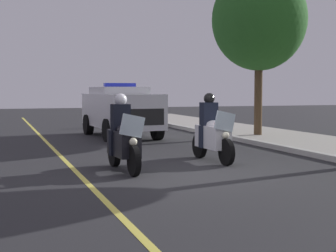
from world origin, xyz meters
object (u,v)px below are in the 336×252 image
at_px(police_motorcycle_lead_left, 123,140).
at_px(police_motorcycle_lead_right, 212,134).
at_px(police_suv, 121,109).
at_px(cyclist_background, 146,109).
at_px(tree_far_back, 259,20).

distance_m(police_motorcycle_lead_left, police_motorcycle_lead_right, 2.58).
distance_m(police_motorcycle_lead_left, police_suv, 8.16).
xyz_separation_m(police_motorcycle_lead_left, cyclist_background, (-13.34, 4.41, 0.14)).
xyz_separation_m(police_suv, tree_far_back, (1.80, 4.88, 3.33)).
distance_m(police_motorcycle_lead_right, police_suv, 7.23).
height_order(police_motorcycle_lead_left, police_motorcycle_lead_right, same).
relative_size(police_motorcycle_lead_left, police_suv, 0.43).
xyz_separation_m(cyclist_background, tree_far_back, (7.19, 2.32, 3.55)).
bearing_deg(police_motorcycle_lead_right, cyclist_background, 171.26).
xyz_separation_m(police_motorcycle_lead_left, police_motorcycle_lead_right, (-0.75, 2.47, 0.00)).
bearing_deg(cyclist_background, police_motorcycle_lead_right, -8.74).
bearing_deg(police_suv, police_motorcycle_lead_right, 4.99).
xyz_separation_m(police_motorcycle_lead_right, cyclist_background, (-12.59, 1.93, 0.14)).
height_order(cyclist_background, tree_far_back, tree_far_back).
height_order(police_motorcycle_lead_left, police_suv, police_suv).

